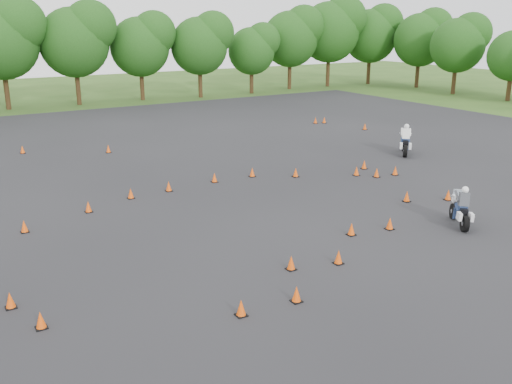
# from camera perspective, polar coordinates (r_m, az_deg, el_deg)

# --- Properties ---
(ground) EXTENTS (140.00, 140.00, 0.00)m
(ground) POSITION_cam_1_polar(r_m,az_deg,el_deg) (19.72, 6.12, -6.22)
(ground) COLOR #2D5119
(ground) RESTS_ON ground
(asphalt_pad) EXTENTS (62.00, 62.00, 0.00)m
(asphalt_pad) POSITION_cam_1_polar(r_m,az_deg,el_deg) (24.42, -2.45, -1.52)
(asphalt_pad) COLOR black
(asphalt_pad) RESTS_ON ground
(treeline) EXTENTS (87.18, 32.69, 10.97)m
(treeline) POSITION_cam_1_polar(r_m,az_deg,el_deg) (50.68, -16.51, 12.76)
(treeline) COLOR #1B4614
(treeline) RESTS_ON ground
(traffic_cones) EXTENTS (36.31, 33.31, 0.45)m
(traffic_cones) POSITION_cam_1_polar(r_m,az_deg,el_deg) (24.12, -3.17, -1.20)
(traffic_cones) COLOR #EC4F09
(traffic_cones) RESTS_ON asphalt_pad
(rider_grey) EXTENTS (1.71, 2.09, 1.62)m
(rider_grey) POSITION_cam_1_polar(r_m,az_deg,el_deg) (23.43, 19.72, -1.26)
(rider_grey) COLOR #42444A
(rider_grey) RESTS_ON ground
(rider_white) EXTENTS (2.17, 2.25, 1.85)m
(rider_white) POSITION_cam_1_polar(r_m,az_deg,el_deg) (35.07, 14.71, 5.17)
(rider_white) COLOR white
(rider_white) RESTS_ON ground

